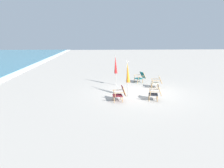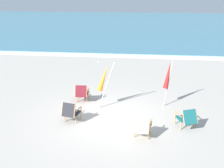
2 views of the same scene
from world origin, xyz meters
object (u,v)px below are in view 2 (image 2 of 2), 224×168
(beach_chair_front_left, at_px, (71,111))
(umbrella_furled_red, at_px, (168,75))
(beach_chair_far_center, at_px, (187,118))
(beach_chair_back_left, at_px, (82,93))
(beach_chair_front_right, at_px, (142,126))
(umbrella_furled_orange, at_px, (104,78))

(beach_chair_front_left, bearing_deg, umbrella_furled_red, 27.05)
(beach_chair_front_left, relative_size, umbrella_furled_red, 0.39)
(beach_chair_far_center, xyz_separation_m, umbrella_furled_red, (-0.57, 1.91, 0.96))
(beach_chair_far_center, distance_m, umbrella_furled_red, 2.21)
(beach_chair_back_left, distance_m, beach_chair_front_right, 3.84)
(beach_chair_back_left, xyz_separation_m, umbrella_furled_orange, (1.08, -0.53, 0.90))
(beach_chair_far_center, bearing_deg, beach_chair_front_right, -153.09)
(beach_chair_front_right, bearing_deg, umbrella_furled_red, 69.21)
(beach_chair_back_left, bearing_deg, beach_chair_front_left, -89.62)
(beach_chair_far_center, xyz_separation_m, umbrella_furled_orange, (-3.19, 1.42, 0.90))
(umbrella_furled_orange, bearing_deg, beach_chair_back_left, 153.76)
(beach_chair_far_center, distance_m, umbrella_furled_orange, 3.60)
(umbrella_furled_orange, xyz_separation_m, umbrella_furled_red, (2.62, 0.49, 0.06))
(beach_chair_front_right, distance_m, umbrella_furled_red, 3.06)
(beach_chair_back_left, xyz_separation_m, beach_chair_front_right, (2.67, -2.76, -0.00))
(beach_chair_far_center, distance_m, beach_chair_back_left, 4.69)
(beach_chair_front_left, xyz_separation_m, beach_chair_far_center, (4.25, -0.02, -0.01))
(beach_chair_far_center, xyz_separation_m, beach_chair_back_left, (-4.27, 1.95, 0.01))
(umbrella_furled_orange, bearing_deg, beach_chair_far_center, -23.97)
(beach_chair_back_left, height_order, umbrella_furled_red, umbrella_furled_red)
(beach_chair_front_right, bearing_deg, beach_chair_back_left, 134.07)
(beach_chair_back_left, relative_size, beach_chair_front_right, 1.01)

